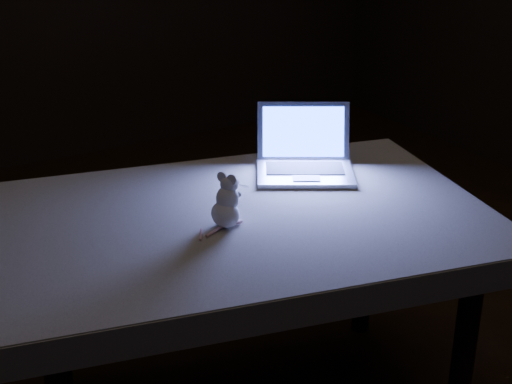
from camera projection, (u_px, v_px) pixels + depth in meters
table at (245, 320)px, 2.17m from camera, size 1.41×1.07×0.68m
tablecloth at (254, 218)px, 2.11m from camera, size 1.58×1.34×0.08m
laptop at (306, 146)px, 2.25m from camera, size 0.39×0.37×0.20m
plush_mouse at (225, 201)px, 1.94m from camera, size 0.14×0.14×0.15m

